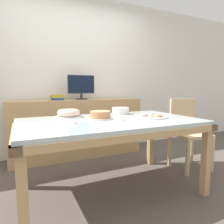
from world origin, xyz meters
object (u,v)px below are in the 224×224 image
Objects in this scene: cake_chocolate_round at (100,115)px; tealight_centre at (123,119)px; computer_monitor at (81,87)px; pastry_platter at (152,116)px; tealight_near_cakes at (97,114)px; plate_stack at (120,111)px; book_stack at (57,97)px; tealight_near_front at (75,123)px; cake_golden_bundt at (69,113)px; chair at (187,129)px.

cake_chocolate_round is 0.25m from tealight_centre.
computer_monitor is 1.40m from pastry_platter.
computer_monitor is at bearing 86.37° from tealight_near_cakes.
tealight_centre is (-0.21, -0.46, -0.03)m from plate_stack.
cake_chocolate_round is at bearing -78.66° from book_stack.
pastry_platter reaches higher than tealight_near_front.
cake_chocolate_round is 0.34m from tealight_near_cakes.
pastry_platter is at bearing -45.58° from tealight_near_cakes.
computer_monitor is 1.37m from tealight_centre.
tealight_near_cakes is (-0.46, 0.47, -0.00)m from pastry_platter.
tealight_near_front is (-0.04, -0.45, -0.03)m from cake_golden_bundt.
book_stack is at bearing 179.78° from computer_monitor.
book_stack reaches higher than tealight_near_front.
cake_golden_bundt is 0.36m from tealight_near_cakes.
cake_golden_bundt is 7.55× the size of tealight_near_cakes.
computer_monitor is at bearing 65.25° from cake_golden_bundt.
computer_monitor reaches higher than pastry_platter.
chair is at bearing 17.11° from pastry_platter.
computer_monitor is 2.02× the size of plate_stack.
chair reaches higher than cake_chocolate_round.
computer_monitor is 0.95m from plate_stack.
cake_chocolate_round is (0.23, -1.16, -0.14)m from book_stack.
plate_stack is (0.24, -0.87, -0.29)m from computer_monitor.
cake_golden_bundt is 0.92× the size of pastry_platter.
cake_chocolate_round is at bearing -175.92° from chair.
computer_monitor is 1.40× the size of cake_golden_bundt.
tealight_near_cakes is (0.09, 0.33, -0.03)m from cake_chocolate_round.
pastry_platter is at bearing 5.88° from tealight_centre.
chair is at bearing -34.52° from book_stack.
cake_golden_bundt is (-1.58, 0.18, 0.28)m from chair.
plate_stack is at bearing 33.56° from tealight_near_front.
cake_chocolate_round reaches higher than tealight_near_front.
chair reaches higher than pastry_platter.
book_stack is 1.52m from pastry_platter.
computer_monitor is at bearing 71.37° from tealight_near_front.
cake_golden_bundt is at bearing 173.36° from chair.
pastry_platter is (0.55, -0.14, -0.03)m from cake_chocolate_round.
pastry_platter is (0.82, -0.42, -0.03)m from cake_golden_bundt.
book_stack is 0.68× the size of cake_golden_bundt.
cake_golden_bundt is (-0.26, 0.28, 0.00)m from cake_chocolate_round.
plate_stack is (-0.93, 0.19, 0.28)m from chair.
pastry_platter is 1.57× the size of plate_stack.
tealight_centre and tealight_near_front have the same top height.
computer_monitor is at bearing 105.47° from plate_stack.
tealight_near_front is at bearing -177.65° from pastry_platter.
tealight_centre is at bearing -0.51° from tealight_near_front.
book_stack is 5.14× the size of tealight_near_cakes.
tealight_near_front is at bearing 179.49° from tealight_centre.
cake_golden_bundt is 7.55× the size of tealight_centre.
cake_chocolate_round reaches higher than plate_stack.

